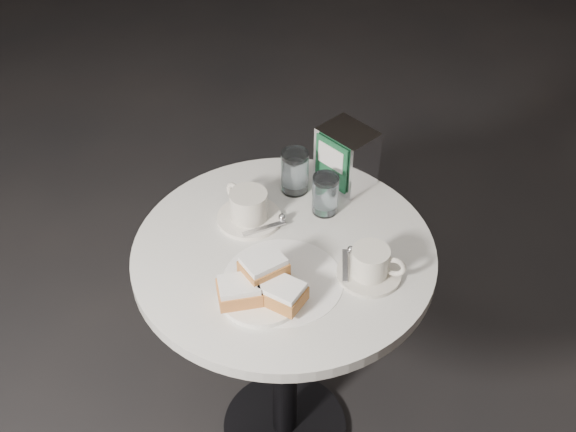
{
  "coord_description": "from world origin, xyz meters",
  "views": [
    {
      "loc": [
        0.59,
        -1.04,
        1.89
      ],
      "look_at": [
        0.0,
        0.02,
        0.83
      ],
      "focal_mm": 45.0,
      "sensor_mm": 36.0,
      "label": 1
    }
  ],
  "objects_px": {
    "cafe_table": "(284,306)",
    "coffee_cup_left": "(249,208)",
    "beignet_plate": "(262,287)",
    "water_glass_right": "(325,195)",
    "napkin_dispenser": "(346,156)",
    "water_glass_left": "(295,172)",
    "coffee_cup_right": "(371,265)"
  },
  "relations": [
    {
      "from": "cafe_table",
      "to": "water_glass_left",
      "type": "distance_m",
      "value": 0.33
    },
    {
      "from": "coffee_cup_left",
      "to": "cafe_table",
      "type": "bearing_deg",
      "value": 0.22
    },
    {
      "from": "water_glass_right",
      "to": "coffee_cup_left",
      "type": "bearing_deg",
      "value": -141.17
    },
    {
      "from": "cafe_table",
      "to": "coffee_cup_left",
      "type": "xyz_separation_m",
      "value": [
        -0.12,
        0.05,
        0.23
      ]
    },
    {
      "from": "beignet_plate",
      "to": "coffee_cup_right",
      "type": "bearing_deg",
      "value": 44.77
    },
    {
      "from": "beignet_plate",
      "to": "coffee_cup_left",
      "type": "bearing_deg",
      "value": 127.31
    },
    {
      "from": "napkin_dispenser",
      "to": "water_glass_right",
      "type": "bearing_deg",
      "value": -68.84
    },
    {
      "from": "napkin_dispenser",
      "to": "coffee_cup_right",
      "type": "bearing_deg",
      "value": -37.4
    },
    {
      "from": "water_glass_left",
      "to": "water_glass_right",
      "type": "distance_m",
      "value": 0.11
    },
    {
      "from": "napkin_dispenser",
      "to": "beignet_plate",
      "type": "bearing_deg",
      "value": -69.88
    },
    {
      "from": "beignet_plate",
      "to": "coffee_cup_left",
      "type": "relative_size",
      "value": 1.17
    },
    {
      "from": "coffee_cup_left",
      "to": "water_glass_right",
      "type": "height_order",
      "value": "water_glass_right"
    },
    {
      "from": "water_glass_left",
      "to": "napkin_dispenser",
      "type": "bearing_deg",
      "value": 44.19
    },
    {
      "from": "beignet_plate",
      "to": "coffee_cup_right",
      "type": "relative_size",
      "value": 1.41
    },
    {
      "from": "water_glass_left",
      "to": "water_glass_right",
      "type": "bearing_deg",
      "value": -19.68
    },
    {
      "from": "coffee_cup_right",
      "to": "napkin_dispenser",
      "type": "bearing_deg",
      "value": 114.11
    },
    {
      "from": "coffee_cup_left",
      "to": "water_glass_left",
      "type": "bearing_deg",
      "value": 97.04
    },
    {
      "from": "beignet_plate",
      "to": "napkin_dispenser",
      "type": "distance_m",
      "value": 0.45
    },
    {
      "from": "coffee_cup_left",
      "to": "napkin_dispenser",
      "type": "xyz_separation_m",
      "value": [
        0.14,
        0.25,
        0.04
      ]
    },
    {
      "from": "cafe_table",
      "to": "coffee_cup_right",
      "type": "height_order",
      "value": "coffee_cup_right"
    },
    {
      "from": "cafe_table",
      "to": "water_glass_left",
      "type": "bearing_deg",
      "value": 111.92
    },
    {
      "from": "beignet_plate",
      "to": "coffee_cup_right",
      "type": "distance_m",
      "value": 0.25
    },
    {
      "from": "cafe_table",
      "to": "water_glass_right",
      "type": "relative_size",
      "value": 7.31
    },
    {
      "from": "beignet_plate",
      "to": "water_glass_right",
      "type": "relative_size",
      "value": 2.32
    },
    {
      "from": "coffee_cup_right",
      "to": "water_glass_left",
      "type": "bearing_deg",
      "value": 136.64
    },
    {
      "from": "beignet_plate",
      "to": "napkin_dispenser",
      "type": "xyz_separation_m",
      "value": [
        -0.02,
        0.45,
        0.04
      ]
    },
    {
      "from": "coffee_cup_left",
      "to": "water_glass_left",
      "type": "relative_size",
      "value": 1.8
    },
    {
      "from": "water_glass_left",
      "to": "coffee_cup_right",
      "type": "bearing_deg",
      "value": -32.61
    },
    {
      "from": "napkin_dispenser",
      "to": "coffee_cup_left",
      "type": "bearing_deg",
      "value": -101.37
    },
    {
      "from": "coffee_cup_right",
      "to": "water_glass_right",
      "type": "distance_m",
      "value": 0.24
    },
    {
      "from": "beignet_plate",
      "to": "cafe_table",
      "type": "bearing_deg",
      "value": 101.81
    },
    {
      "from": "beignet_plate",
      "to": "water_glass_left",
      "type": "relative_size",
      "value": 2.11
    }
  ]
}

